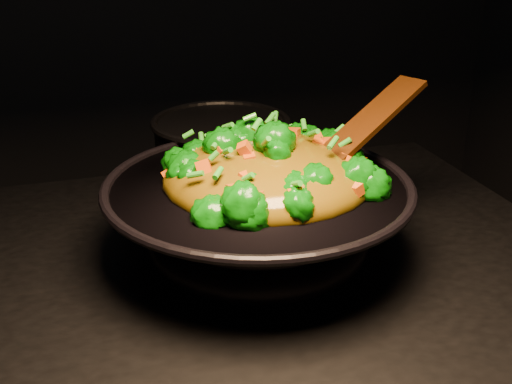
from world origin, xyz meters
name	(u,v)px	position (x,y,z in m)	size (l,w,h in m)	color
wok	(258,223)	(0.10, 0.05, 0.96)	(0.43, 0.43, 0.12)	black
stir_fry	(267,146)	(0.12, 0.06, 1.07)	(0.31, 0.31, 0.11)	#095C06
spatula	(349,139)	(0.24, 0.05, 1.08)	(0.33, 0.05, 0.01)	#391106
back_pot	(222,154)	(0.12, 0.32, 0.97)	(0.24, 0.24, 0.14)	black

